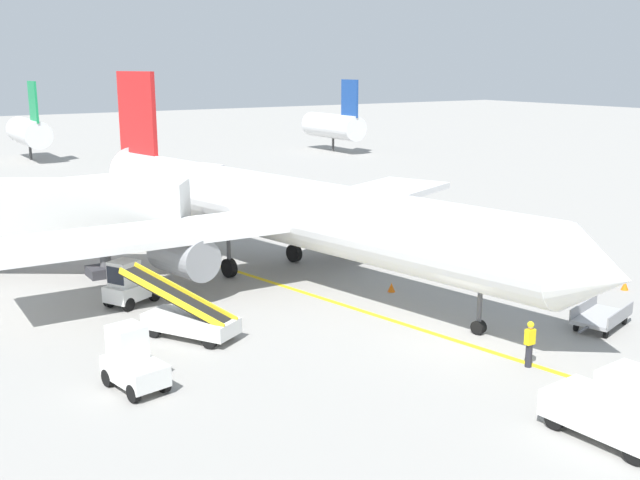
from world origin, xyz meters
TOP-DOWN VIEW (x-y plane):
  - ground_plane at (0.00, 0.00)m, footprint 300.00×300.00m
  - taxi_line_yellow at (-1.38, 5.00)m, footprint 15.56×78.59m
  - airliner at (-1.49, 12.19)m, footprint 28.09×35.16m
  - jet_bridge at (-11.69, 18.61)m, footprint 12.03×9.22m
  - pushback_tug at (-2.10, -8.10)m, footprint 2.20×3.75m
  - baggage_tug_near_wing at (-12.49, 2.84)m, footprint 1.71×2.59m
  - baggage_tug_by_cargo_door at (-9.65, 11.51)m, footprint 2.73×2.27m
  - belt_loader_forward_hold at (7.07, 7.78)m, footprint 3.48×4.99m
  - belt_loader_aft_hold at (-9.06, 6.29)m, footprint 3.60×4.95m
  - baggage_cart_loaded at (5.53, -1.80)m, footprint 3.83×2.30m
  - ground_crew_marshaller at (-0.08, -3.03)m, footprint 0.36×0.24m
  - safety_cone_nose_right at (8.70, 2.72)m, footprint 0.36×0.36m
  - safety_cone_wingtip_left at (1.41, 6.75)m, footprint 0.36×0.36m
  - safety_cone_wingtip_right at (10.98, 0.98)m, footprint 0.36×0.36m
  - distant_aircraft_mid_left at (-1.61, 68.73)m, footprint 3.00×10.10m
  - distant_aircraft_mid_right at (31.97, 57.46)m, footprint 3.00×10.10m

SIDE VIEW (x-z plane):
  - ground_plane at x=0.00m, z-range 0.00..0.00m
  - taxi_line_yellow at x=-1.38m, z-range 0.00..0.01m
  - safety_cone_nose_right at x=8.70m, z-range 0.00..0.44m
  - safety_cone_wingtip_left at x=1.41m, z-range 0.00..0.44m
  - safety_cone_wingtip_right at x=10.98m, z-range 0.00..0.44m
  - baggage_cart_loaded at x=5.53m, z-range 0.00..0.94m
  - belt_loader_forward_hold at x=7.07m, z-range -0.52..2.07m
  - belt_loader_aft_hold at x=-9.06m, z-range -0.52..2.07m
  - ground_crew_marshaller at x=-0.08m, z-range 0.06..1.76m
  - baggage_tug_near_wing at x=-12.49m, z-range -0.12..1.98m
  - baggage_tug_by_cargo_door at x=-9.65m, z-range -0.12..1.98m
  - pushback_tug at x=-2.10m, z-range -0.11..2.09m
  - distant_aircraft_mid_left at x=-1.61m, z-range -1.18..7.62m
  - distant_aircraft_mid_right at x=31.97m, z-range -1.18..7.62m
  - airliner at x=-1.49m, z-range -1.63..8.47m
  - jet_bridge at x=-11.69m, z-range 1.12..5.97m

